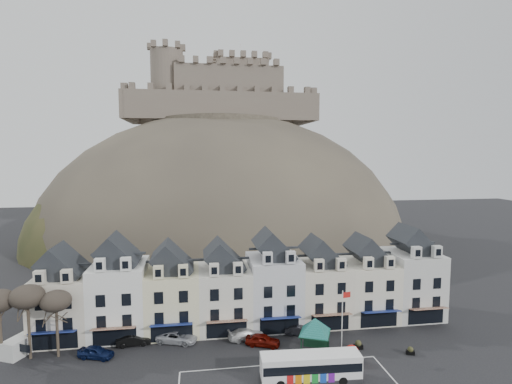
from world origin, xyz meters
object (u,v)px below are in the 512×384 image
(flagpole, at_px, (343,318))
(car_charcoal, at_px, (300,330))
(car_black, at_px, (134,340))
(car_white, at_px, (246,334))
(white_van, at_px, (22,345))
(bus, at_px, (311,366))
(car_silver, at_px, (177,337))
(bus_shelter, at_px, (315,326))
(car_navy, at_px, (96,352))
(red_buoy, at_px, (352,354))
(car_maroon, at_px, (263,340))

(flagpole, height_order, car_charcoal, flagpole)
(car_black, relative_size, car_white, 0.88)
(flagpole, relative_size, white_van, 1.55)
(bus, xyz_separation_m, car_white, (-5.39, 10.23, -0.94))
(bus, relative_size, car_silver, 2.08)
(bus_shelter, height_order, car_navy, bus_shelter)
(red_buoy, relative_size, car_maroon, 0.47)
(white_van, bearing_deg, car_black, 24.44)
(bus_shelter, bearing_deg, car_navy, -162.03)
(car_navy, relative_size, car_silver, 0.82)
(bus, distance_m, white_van, 33.57)
(flagpole, distance_m, car_white, 12.47)
(red_buoy, distance_m, car_white, 13.26)
(car_white, height_order, car_charcoal, car_white)
(car_charcoal, bearing_deg, flagpole, -129.01)
(red_buoy, height_order, car_navy, red_buoy)
(white_van, bearing_deg, car_white, 23.50)
(car_black, bearing_deg, car_maroon, -104.59)
(white_van, relative_size, car_charcoal, 1.28)
(white_van, bearing_deg, bus, 5.91)
(car_black, height_order, car_white, car_black)
(flagpole, distance_m, car_charcoal, 7.51)
(car_silver, distance_m, car_maroon, 10.70)
(car_black, bearing_deg, car_charcoal, -96.51)
(bus, relative_size, car_charcoal, 2.72)
(car_navy, height_order, car_charcoal, car_navy)
(bus, relative_size, bus_shelter, 1.69)
(car_white, relative_size, car_maroon, 1.10)
(red_buoy, relative_size, car_black, 0.49)
(bus, bearing_deg, car_silver, 145.73)
(red_buoy, relative_size, white_van, 0.41)
(car_navy, xyz_separation_m, car_charcoal, (24.61, 2.13, -0.06))
(bus, xyz_separation_m, red_buoy, (5.59, 2.80, -0.58))
(bus_shelter, height_order, white_van, bus_shelter)
(bus, height_order, car_silver, bus)
(bus, distance_m, car_black, 21.99)
(flagpole, height_order, white_van, flagpole)
(flagpole, height_order, car_silver, flagpole)
(car_black, bearing_deg, car_navy, 117.76)
(car_black, bearing_deg, red_buoy, -113.09)
(white_van, relative_size, car_white, 1.06)
(car_white, xyz_separation_m, car_maroon, (1.78, -2.06, 0.05))
(bus_shelter, xyz_separation_m, car_charcoal, (-0.53, 4.85, -2.69))
(car_silver, height_order, car_maroon, car_maroon)
(white_van, bearing_deg, car_navy, 8.59)
(bus_shelter, bearing_deg, bus, -87.09)
(bus_shelter, relative_size, car_silver, 1.23)
(car_silver, bearing_deg, bus, -109.08)
(car_navy, relative_size, car_maroon, 0.97)
(car_white, bearing_deg, car_silver, 73.81)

